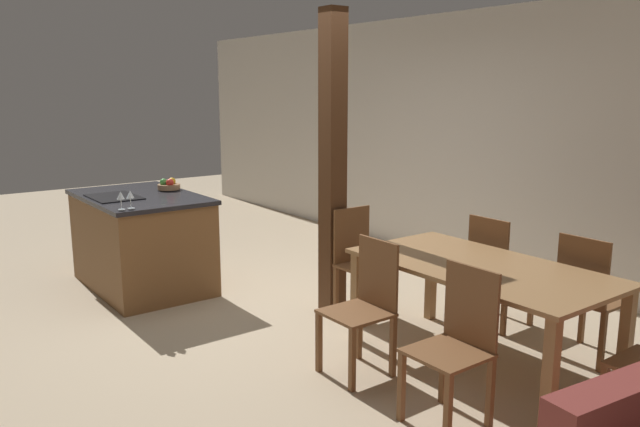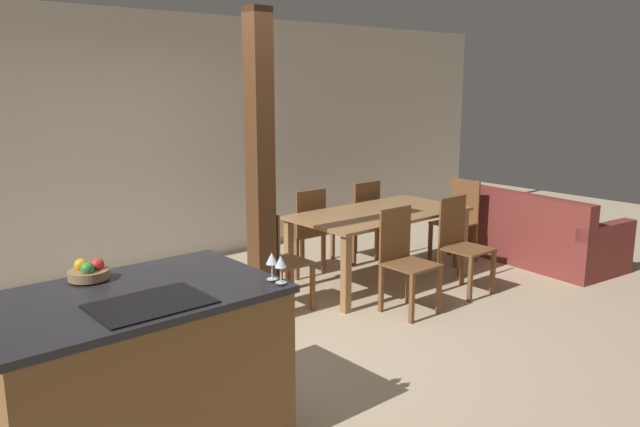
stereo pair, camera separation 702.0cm
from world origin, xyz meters
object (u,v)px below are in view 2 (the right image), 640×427
at_px(dining_chair_head_end, 277,259).
at_px(dining_chair_foot_end, 458,219).
at_px(dining_chair_near_right, 461,243).
at_px(fruit_bowl, 89,272).
at_px(kitchen_island, 135,373).
at_px(couch, 540,238).
at_px(dining_chair_far_right, 360,219).
at_px(timber_post, 260,172).
at_px(wine_glass_middle, 272,260).
at_px(dining_chair_far_left, 304,230).
at_px(dining_table, 380,221).
at_px(wine_glass_near, 281,263).
at_px(dining_chair_near_left, 404,258).

bearing_deg(dining_chair_head_end, dining_chair_foot_end, -90.00).
bearing_deg(dining_chair_near_right, fruit_bowl, -177.31).
height_order(kitchen_island, couch, kitchen_island).
xyz_separation_m(kitchen_island, dining_chair_far_right, (3.50, 1.90, 0.02)).
xyz_separation_m(fruit_bowl, dining_chair_near_right, (3.59, 0.17, -0.48)).
xyz_separation_m(dining_chair_near_right, couch, (1.49, 0.03, -0.20)).
height_order(kitchen_island, dining_chair_near_right, kitchen_island).
bearing_deg(timber_post, wine_glass_middle, -123.16).
bearing_deg(wine_glass_middle, dining_chair_far_left, 47.65).
relative_size(wine_glass_middle, dining_chair_near_right, 0.17).
xyz_separation_m(kitchen_island, dining_table, (3.10, 1.20, 0.18)).
distance_m(wine_glass_near, timber_post, 1.77).
relative_size(wine_glass_near, dining_chair_foot_end, 0.17).
bearing_deg(dining_chair_near_left, timber_post, 152.22).
bearing_deg(kitchen_island, wine_glass_near, -30.99).
bearing_deg(timber_post, wine_glass_near, -121.72).
bearing_deg(couch, wine_glass_middle, 107.80).
bearing_deg(dining_chair_far_left, wine_glass_middle, 47.65).
height_order(dining_chair_far_left, dining_chair_foot_end, same).
xyz_separation_m(dining_table, dining_chair_near_left, (-0.40, -0.69, -0.16)).
height_order(wine_glass_middle, timber_post, timber_post).
height_order(kitchen_island, dining_chair_far_left, kitchen_island).
xyz_separation_m(dining_chair_near_left, dining_chair_far_right, (0.80, 1.39, 0.00)).
distance_m(fruit_bowl, dining_chair_near_right, 3.62).
bearing_deg(wine_glass_near, wine_glass_middle, 90.00).
height_order(dining_chair_far_left, dining_chair_head_end, same).
xyz_separation_m(kitchen_island, dining_chair_near_right, (3.50, 0.51, 0.02)).
bearing_deg(timber_post, dining_chair_head_end, 25.62).
xyz_separation_m(fruit_bowl, couch, (5.08, 0.20, -0.68)).
bearing_deg(dining_chair_near_left, couch, 0.77).
distance_m(wine_glass_near, dining_table, 2.94).
relative_size(wine_glass_middle, timber_post, 0.06).
relative_size(wine_glass_near, timber_post, 0.06).
bearing_deg(wine_glass_middle, dining_chair_near_left, 22.38).
xyz_separation_m(wine_glass_middle, dining_chair_near_left, (2.03, 0.83, -0.56)).
bearing_deg(dining_chair_far_right, dining_chair_foot_end, 141.25).
relative_size(dining_chair_far_right, dining_chair_foot_end, 1.00).
bearing_deg(dining_chair_far_left, dining_chair_near_left, 90.00).
xyz_separation_m(dining_chair_far_right, dining_chair_foot_end, (0.86, -0.69, 0.00)).
distance_m(dining_chair_near_right, dining_chair_head_end, 1.80).
bearing_deg(couch, dining_chair_head_end, 84.62).
height_order(wine_glass_near, couch, wine_glass_near).
bearing_deg(dining_chair_near_left, dining_chair_far_right, 60.02).
relative_size(wine_glass_middle, dining_chair_far_left, 0.17).
relative_size(kitchen_island, dining_chair_far_left, 1.65).
xyz_separation_m(dining_table, dining_chair_far_right, (0.40, 0.69, -0.16)).
bearing_deg(wine_glass_middle, wine_glass_near, -90.00).
distance_m(dining_table, couch, 2.04).
xyz_separation_m(dining_chair_near_left, dining_chair_foot_end, (1.67, 0.69, 0.00)).
height_order(dining_chair_near_left, dining_chair_near_right, same).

